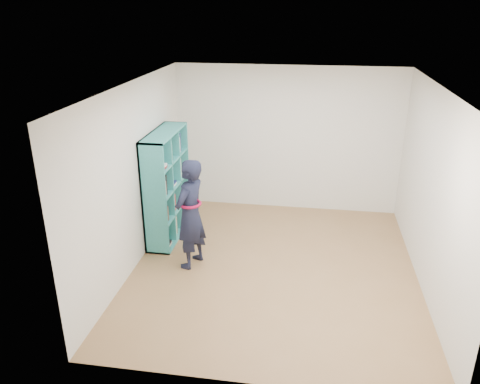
# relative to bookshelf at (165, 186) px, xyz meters

# --- Properties ---
(floor) EXTENTS (4.50, 4.50, 0.00)m
(floor) POSITION_rel_bookshelf_xyz_m (1.83, -0.77, -0.86)
(floor) COLOR olive
(floor) RESTS_ON ground
(ceiling) EXTENTS (4.50, 4.50, 0.00)m
(ceiling) POSITION_rel_bookshelf_xyz_m (1.83, -0.77, 1.74)
(ceiling) COLOR white
(ceiling) RESTS_ON wall_back
(wall_left) EXTENTS (0.02, 4.50, 2.60)m
(wall_left) POSITION_rel_bookshelf_xyz_m (-0.17, -0.77, 0.44)
(wall_left) COLOR white
(wall_left) RESTS_ON floor
(wall_right) EXTENTS (0.02, 4.50, 2.60)m
(wall_right) POSITION_rel_bookshelf_xyz_m (3.83, -0.77, 0.44)
(wall_right) COLOR white
(wall_right) RESTS_ON floor
(wall_back) EXTENTS (4.00, 0.02, 2.60)m
(wall_back) POSITION_rel_bookshelf_xyz_m (1.83, 1.48, 0.44)
(wall_back) COLOR white
(wall_back) RESTS_ON floor
(wall_front) EXTENTS (4.00, 0.02, 2.60)m
(wall_front) POSITION_rel_bookshelf_xyz_m (1.83, -3.02, 0.44)
(wall_front) COLOR white
(wall_front) RESTS_ON floor
(bookshelf) EXTENTS (0.38, 1.31, 1.75)m
(bookshelf) POSITION_rel_bookshelf_xyz_m (0.00, 0.00, 0.00)
(bookshelf) COLOR teal
(bookshelf) RESTS_ON floor
(person) EXTENTS (0.55, 0.68, 1.61)m
(person) POSITION_rel_bookshelf_xyz_m (0.63, -0.84, -0.06)
(person) COLOR black
(person) RESTS_ON floor
(smartphone) EXTENTS (0.01, 0.08, 0.12)m
(smartphone) POSITION_rel_bookshelf_xyz_m (0.50, -0.73, 0.05)
(smartphone) COLOR silver
(smartphone) RESTS_ON person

